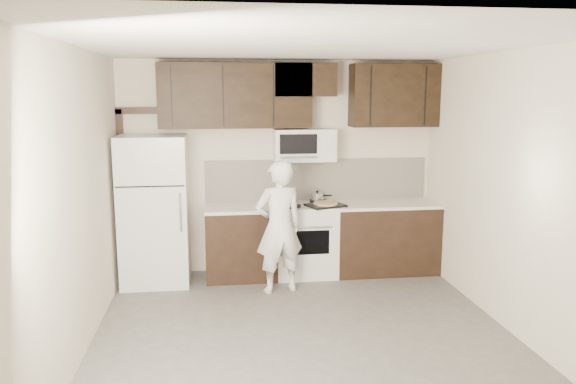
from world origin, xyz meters
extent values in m
plane|color=#4E4B49|center=(0.00, 0.00, 0.00)|extent=(4.50, 4.50, 0.00)
plane|color=beige|center=(0.00, 2.25, 1.35)|extent=(4.00, 0.00, 4.00)
plane|color=white|center=(0.00, 0.00, 2.70)|extent=(4.50, 4.50, 0.00)
cube|color=black|center=(-0.52, 1.94, 0.43)|extent=(0.87, 0.62, 0.87)
cube|color=black|center=(1.34, 1.94, 0.43)|extent=(1.32, 0.62, 0.87)
cube|color=white|center=(-0.52, 1.94, 0.89)|extent=(0.87, 0.64, 0.04)
cube|color=white|center=(1.34, 1.94, 0.89)|extent=(1.32, 0.64, 0.04)
cube|color=silver|center=(0.30, 1.94, 0.45)|extent=(0.76, 0.62, 0.89)
cube|color=silver|center=(0.30, 1.94, 0.90)|extent=(0.76, 0.62, 0.02)
cube|color=black|center=(0.30, 1.63, 0.50)|extent=(0.50, 0.01, 0.30)
cylinder|color=silver|center=(0.30, 1.60, 0.70)|extent=(0.55, 0.02, 0.02)
cylinder|color=black|center=(0.12, 1.79, 0.93)|extent=(0.20, 0.20, 0.03)
cylinder|color=black|center=(0.48, 1.79, 0.93)|extent=(0.20, 0.20, 0.03)
cylinder|color=black|center=(0.12, 2.09, 0.93)|extent=(0.20, 0.20, 0.03)
cylinder|color=black|center=(0.48, 2.09, 0.93)|extent=(0.20, 0.20, 0.03)
cube|color=silver|center=(0.50, 2.24, 1.18)|extent=(2.90, 0.02, 0.54)
cube|color=black|center=(-0.55, 2.08, 2.26)|extent=(1.85, 0.35, 0.78)
cube|color=black|center=(1.45, 2.08, 2.26)|extent=(1.10, 0.35, 0.78)
cube|color=black|center=(0.30, 2.08, 2.45)|extent=(0.76, 0.35, 0.40)
cube|color=silver|center=(0.30, 2.06, 1.65)|extent=(0.76, 0.38, 0.40)
cube|color=black|center=(0.20, 1.86, 1.68)|extent=(0.46, 0.01, 0.24)
cube|color=silver|center=(0.56, 1.86, 1.68)|extent=(0.18, 0.01, 0.24)
cylinder|color=silver|center=(0.20, 1.84, 1.52)|extent=(0.46, 0.02, 0.02)
cube|color=silver|center=(-1.55, 1.89, 0.90)|extent=(0.80, 0.72, 1.80)
cube|color=black|center=(-1.55, 1.53, 1.25)|extent=(0.77, 0.01, 0.02)
cylinder|color=silver|center=(-1.22, 1.50, 0.95)|extent=(0.03, 0.03, 0.45)
cube|color=black|center=(-1.96, 2.21, 1.05)|extent=(0.08, 0.08, 2.10)
cube|color=black|center=(-1.75, 2.21, 2.08)|extent=(0.50, 0.08, 0.08)
cylinder|color=silver|center=(0.48, 2.09, 0.97)|extent=(0.16, 0.16, 0.12)
sphere|color=black|center=(0.48, 2.09, 1.05)|extent=(0.03, 0.03, 0.03)
cylinder|color=black|center=(0.60, 2.11, 0.99)|extent=(0.15, 0.04, 0.02)
cube|color=black|center=(0.53, 1.81, 0.92)|extent=(0.53, 0.46, 0.02)
cylinder|color=tan|center=(0.53, 1.81, 0.94)|extent=(0.38, 0.38, 0.02)
imported|color=white|center=(-0.10, 1.36, 0.77)|extent=(0.63, 0.48, 1.55)
camera|label=1|loc=(-0.82, -4.88, 2.30)|focal=35.00mm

